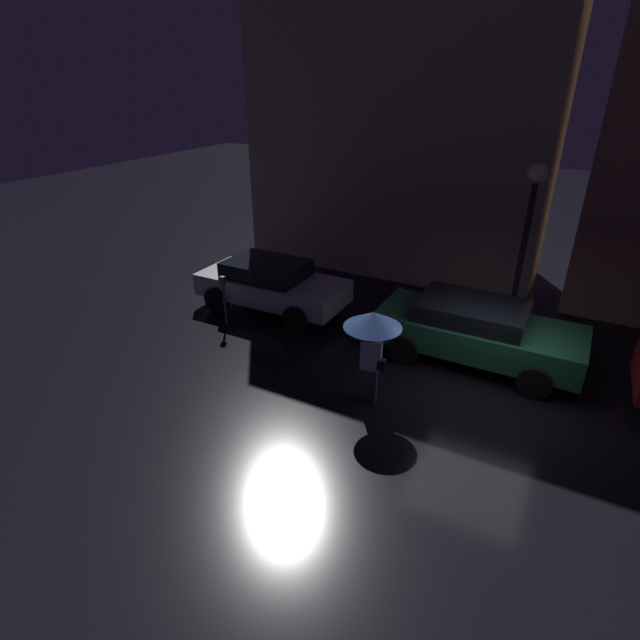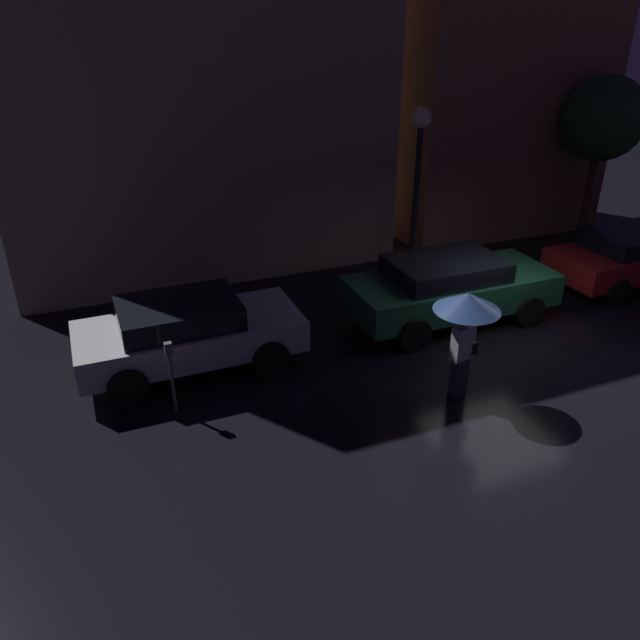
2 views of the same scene
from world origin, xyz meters
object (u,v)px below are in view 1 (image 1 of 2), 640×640
Objects in this scene: parked_car_silver at (271,284)px; street_lamp_near at (530,210)px; pedestrian_with_umbrella at (373,329)px; parking_meter at (224,295)px; parked_car_green at (476,330)px.

parked_car_silver is 1.00× the size of street_lamp_near.
parked_car_silver is 5.06m from pedestrian_with_umbrella.
pedestrian_with_umbrella is at bearing -33.47° from parked_car_silver.
street_lamp_near reaches higher than parking_meter.
parked_car_green is 3.13m from pedestrian_with_umbrella.
parked_car_green is at bearing -1.18° from parked_car_silver.
street_lamp_near reaches higher than pedestrian_with_umbrella.
parked_car_green is 6.30m from parking_meter.
pedestrian_with_umbrella is at bearing -110.77° from street_lamp_near.
parked_car_silver is at bearing -159.51° from street_lamp_near.
parking_meter is (-4.71, 1.38, -0.80)m from pedestrian_with_umbrella.
pedestrian_with_umbrella is 0.48× the size of street_lamp_near.
parked_car_silver reaches higher than parking_meter.
parked_car_green is (5.62, -0.11, 0.02)m from parked_car_silver.
street_lamp_near reaches higher than parked_car_silver.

